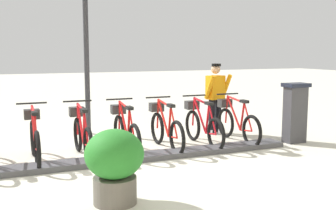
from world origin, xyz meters
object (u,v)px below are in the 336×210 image
at_px(bike_docked_2, 165,128).
at_px(lamp_post, 85,17).
at_px(worker_near_rack, 215,96).
at_px(payment_kiosk, 295,112).
at_px(bike_docked_3, 125,131).
at_px(bike_docked_0, 236,122).
at_px(planter_bush, 115,162).
at_px(bike_docked_5, 35,138).
at_px(bike_docked_4, 82,134).
at_px(bike_docked_1, 202,125).

distance_m(bike_docked_2, lamp_post, 3.29).
xyz_separation_m(worker_near_rack, lamp_post, (1.14, 2.80, 1.82)).
xyz_separation_m(payment_kiosk, worker_near_rack, (1.51, 1.08, 0.24)).
relative_size(bike_docked_2, lamp_post, 0.41).
bearing_deg(bike_docked_3, bike_docked_0, -90.00).
xyz_separation_m(bike_docked_2, planter_bush, (-2.48, 1.73, 0.11)).
bearing_deg(planter_bush, bike_docked_5, 17.32).
relative_size(bike_docked_4, worker_near_rack, 1.04).
height_order(bike_docked_1, planter_bush, bike_docked_1).
relative_size(bike_docked_0, bike_docked_4, 1.00).
bearing_deg(bike_docked_4, bike_docked_0, -90.00).
xyz_separation_m(payment_kiosk, bike_docked_3, (0.57, 3.60, -0.24)).
relative_size(payment_kiosk, bike_docked_5, 0.74).
relative_size(bike_docked_0, planter_bush, 1.77).
bearing_deg(lamp_post, bike_docked_5, 146.34).
bearing_deg(worker_near_rack, bike_docked_5, 102.69).
xyz_separation_m(bike_docked_3, planter_bush, (-2.48, 0.90, 0.11)).
bearing_deg(lamp_post, payment_kiosk, -124.31).
bearing_deg(bike_docked_1, bike_docked_5, 90.00).
xyz_separation_m(bike_docked_1, planter_bush, (-2.48, 2.56, 0.11)).
bearing_deg(worker_near_rack, bike_docked_1, 138.06).
relative_size(bike_docked_4, lamp_post, 0.41).
height_order(bike_docked_0, bike_docked_3, same).
distance_m(worker_near_rack, lamp_post, 3.53).
bearing_deg(bike_docked_5, planter_bush, -162.68).
distance_m(lamp_post, planter_bush, 5.09).
distance_m(payment_kiosk, bike_docked_4, 4.48).
height_order(payment_kiosk, planter_bush, payment_kiosk).
bearing_deg(bike_docked_1, worker_near_rack, -41.94).
distance_m(bike_docked_0, planter_bush, 4.21).
distance_m(bike_docked_5, planter_bush, 2.60).
relative_size(bike_docked_2, bike_docked_3, 1.00).
bearing_deg(bike_docked_4, lamp_post, -14.82).
bearing_deg(bike_docked_4, bike_docked_1, -90.00).
xyz_separation_m(payment_kiosk, planter_bush, (-1.91, 4.50, -0.12)).
xyz_separation_m(worker_near_rack, planter_bush, (-3.42, 3.41, -0.37)).
height_order(bike_docked_0, worker_near_rack, worker_near_rack).
bearing_deg(bike_docked_5, bike_docked_1, -90.00).
relative_size(bike_docked_1, planter_bush, 1.77).
bearing_deg(bike_docked_0, bike_docked_1, 90.00).
height_order(bike_docked_2, lamp_post, lamp_post).
distance_m(bike_docked_3, lamp_post, 3.11).
relative_size(bike_docked_0, bike_docked_3, 1.00).
relative_size(bike_docked_1, bike_docked_5, 1.00).
bearing_deg(lamp_post, bike_docked_1, -136.78).
height_order(bike_docked_2, planter_bush, bike_docked_2).
relative_size(bike_docked_3, planter_bush, 1.77).
relative_size(bike_docked_4, bike_docked_5, 1.00).
xyz_separation_m(payment_kiosk, lamp_post, (2.65, 3.88, 2.06)).
xyz_separation_m(bike_docked_0, planter_bush, (-2.48, 3.40, 0.11)).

